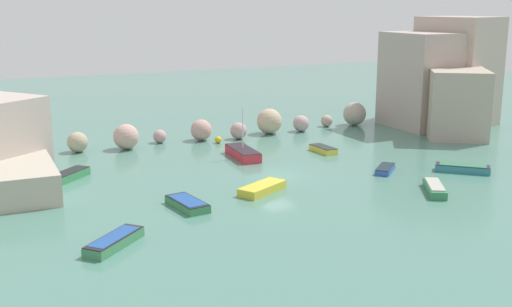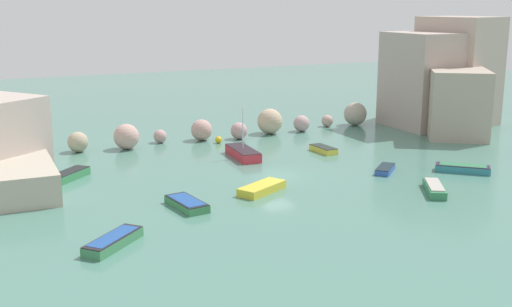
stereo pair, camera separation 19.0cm
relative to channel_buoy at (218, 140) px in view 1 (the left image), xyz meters
The scene contains 13 objects.
cove_water 13.27m from the channel_buoy, 92.12° to the right, with size 160.00×160.00×0.00m, color slate.
cliff_headland_right 27.29m from the channel_buoy, ahead, with size 15.24×17.86×12.00m.
rock_breakwater 3.67m from the channel_buoy, 31.60° to the left, with size 36.31×3.31×2.66m.
channel_buoy is the anchor object (origin of this frame).
moored_boat_0 20.45m from the channel_buoy, 118.77° to the right, with size 2.01×3.96×0.57m.
moored_boat_1 6.57m from the channel_buoy, 93.39° to the right, with size 2.14×5.21×4.57m.
moored_boat_2 18.02m from the channel_buoy, 63.72° to the right, with size 3.00×2.86×0.47m.
moored_boat_3 17.10m from the channel_buoy, 155.80° to the right, with size 3.57×3.45×0.66m.
moored_boat_4 10.67m from the channel_buoy, 47.46° to the right, with size 1.36×3.06×0.55m.
moored_boat_5 23.74m from the channel_buoy, 71.31° to the right, with size 3.17×4.07×0.66m.
moored_boat_6 23.39m from the channel_buoy, 54.51° to the right, with size 3.98×3.91×0.63m.
moored_boat_7 17.25m from the channel_buoy, 102.20° to the right, with size 4.32×3.27×0.59m.
moored_boat_8 27.84m from the channel_buoy, 125.13° to the right, with size 4.09×3.84×0.63m.
Camera 1 is at (-23.42, -43.71, 13.50)m, focal length 45.00 mm.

